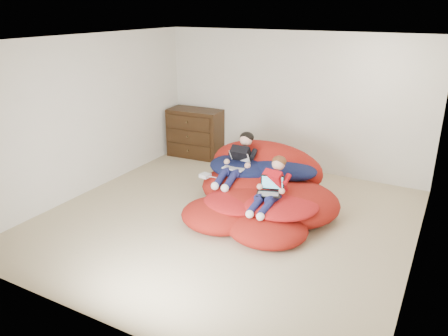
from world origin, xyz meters
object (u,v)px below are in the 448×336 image
Objects in this scene: younger_boy at (272,184)px; laptop_black at (270,189)px; beanbag_pile at (261,190)px; laptop_white at (237,163)px; dresser at (195,133)px; older_boy at (239,159)px.

younger_boy is 0.07m from laptop_black.
laptop_black is at bearing -55.56° from beanbag_pile.
younger_boy reaches higher than laptop_white.
younger_boy is at bearing -38.92° from dresser.
laptop_white is at bearing 145.34° from laptop_black.
older_boy is (-0.44, 0.09, 0.40)m from beanbag_pile.
older_boy reaches higher than laptop_white.
laptop_white reaches higher than laptop_black.
dresser reaches higher than beanbag_pile.
laptop_white is (1.72, -1.54, 0.14)m from dresser.
dresser is at bearing 141.08° from younger_boy.
younger_boy is at bearing -52.57° from beanbag_pile.
laptop_white is at bearing -90.00° from older_boy.
laptop_black is (0.35, -0.51, 0.28)m from beanbag_pile.
younger_boy reaches higher than laptop_black.
laptop_white is at bearing -41.71° from dresser.
older_boy is at bearing -40.62° from dresser.
dresser is 3.23m from younger_boy.
older_boy is at bearing 167.98° from beanbag_pile.
older_boy is 0.96m from younger_boy.
beanbag_pile reaches higher than laptop_black.
younger_boy is (2.51, -2.03, 0.12)m from dresser.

